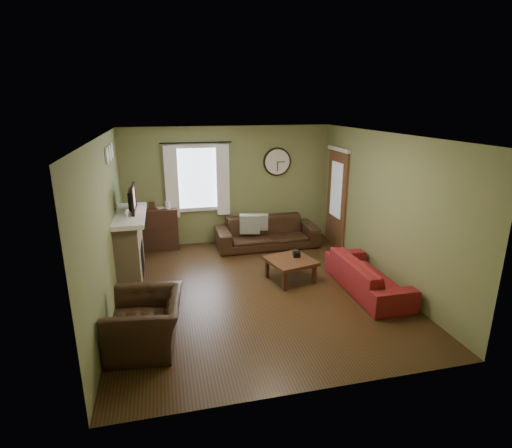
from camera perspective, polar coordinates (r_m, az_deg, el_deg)
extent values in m
cube|color=#382412|center=(6.94, -0.04, -9.32)|extent=(4.60, 5.20, 0.00)
cube|color=white|center=(6.24, -0.05, 12.60)|extent=(4.60, 5.20, 0.00)
cube|color=olive|center=(6.38, -20.60, -0.32)|extent=(0.00, 5.20, 2.60)
cube|color=olive|center=(7.33, 17.74, 2.14)|extent=(0.00, 5.20, 2.60)
cube|color=olive|center=(8.96, -3.88, 5.49)|extent=(4.60, 0.00, 2.60)
cube|color=olive|center=(4.14, 8.33, -8.61)|extent=(4.60, 0.00, 2.60)
cube|color=tan|center=(7.67, -17.58, -3.09)|extent=(0.40, 1.40, 1.10)
cube|color=black|center=(7.74, -16.02, -4.74)|extent=(0.04, 0.60, 0.55)
cube|color=white|center=(7.49, -17.75, 1.17)|extent=(0.58, 1.60, 0.08)
imported|color=black|center=(7.58, -17.67, 3.04)|extent=(0.08, 0.60, 0.35)
cube|color=#994C3F|center=(7.57, -17.11, 3.49)|extent=(0.02, 0.62, 0.36)
cylinder|color=white|center=(6.96, -20.51, 9.10)|extent=(0.28, 0.28, 0.03)
cylinder|color=white|center=(7.31, -20.20, 9.46)|extent=(0.28, 0.28, 0.03)
cylinder|color=white|center=(7.65, -19.92, 9.78)|extent=(0.28, 0.28, 0.03)
cylinder|color=black|center=(8.61, -8.57, 11.42)|extent=(0.03, 0.03, 1.50)
cube|color=white|center=(8.70, -11.96, 5.83)|extent=(0.28, 0.04, 1.55)
cube|color=white|center=(8.79, -4.74, 6.25)|extent=(0.28, 0.04, 1.55)
cube|color=brown|center=(8.96, 11.46, 3.57)|extent=(0.05, 0.90, 2.10)
imported|color=#4B2A18|center=(8.78, -13.96, 2.51)|extent=(0.20, 0.24, 0.02)
imported|color=black|center=(8.82, 1.57, -1.21)|extent=(2.22, 0.87, 0.65)
cube|color=#9EA39B|center=(8.78, 0.52, 0.26)|extent=(0.38, 0.18, 0.37)
cube|color=#9EA39B|center=(8.65, -0.89, 0.00)|extent=(0.46, 0.23, 0.44)
imported|color=maroon|center=(7.07, 15.64, -7.03)|extent=(0.75, 1.91, 0.56)
imported|color=black|center=(5.52, -15.44, -13.41)|extent=(1.03, 1.15, 0.68)
cube|color=black|center=(7.27, 5.79, -4.70)|extent=(0.14, 0.14, 0.10)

